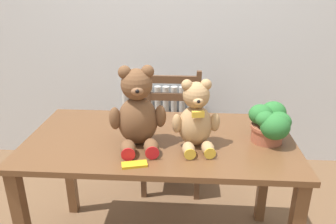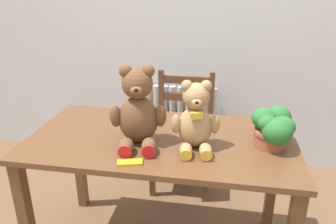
% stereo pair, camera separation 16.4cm
% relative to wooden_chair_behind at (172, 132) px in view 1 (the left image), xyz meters
% --- Properties ---
extents(wall_back, '(8.00, 0.04, 2.60)m').
position_rel_wooden_chair_behind_xyz_m(wall_back, '(-0.02, 0.44, 0.85)').
color(wall_back, silver).
rests_on(wall_back, ground_plane).
extents(radiator, '(0.72, 0.10, 0.71)m').
position_rel_wooden_chair_behind_xyz_m(radiator, '(-0.11, 0.37, -0.13)').
color(radiator, beige).
rests_on(radiator, ground_plane).
extents(dining_table, '(1.43, 0.76, 0.78)m').
position_rel_wooden_chair_behind_xyz_m(dining_table, '(-0.02, -0.77, 0.22)').
color(dining_table, brown).
rests_on(dining_table, ground_plane).
extents(wooden_chair_behind, '(0.45, 0.42, 0.91)m').
position_rel_wooden_chair_behind_xyz_m(wooden_chair_behind, '(0.00, 0.00, 0.00)').
color(wooden_chair_behind, brown).
rests_on(wooden_chair_behind, ground_plane).
extents(teddy_bear_left, '(0.29, 0.31, 0.41)m').
position_rel_wooden_chair_behind_xyz_m(teddy_bear_left, '(-0.13, -0.85, 0.51)').
color(teddy_bear_left, brown).
rests_on(teddy_bear_left, dining_table).
extents(teddy_bear_right, '(0.25, 0.26, 0.35)m').
position_rel_wooden_chair_behind_xyz_m(teddy_bear_right, '(0.16, -0.85, 0.48)').
color(teddy_bear_right, tan).
rests_on(teddy_bear_right, dining_table).
extents(potted_plant, '(0.22, 0.25, 0.20)m').
position_rel_wooden_chair_behind_xyz_m(potted_plant, '(0.55, -0.78, 0.44)').
color(potted_plant, '#9E5138').
rests_on(potted_plant, dining_table).
extents(chocolate_bar, '(0.13, 0.08, 0.01)m').
position_rel_wooden_chair_behind_xyz_m(chocolate_bar, '(-0.11, -1.07, 0.34)').
color(chocolate_bar, gold).
rests_on(chocolate_bar, dining_table).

